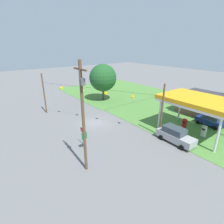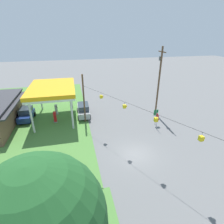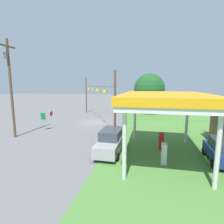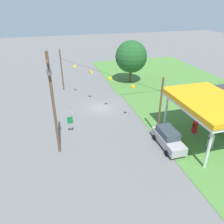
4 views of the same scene
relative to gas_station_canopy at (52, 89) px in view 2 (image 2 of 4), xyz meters
name	(u,v)px [view 2 (image 2 of 4)]	position (x,y,z in m)	size (l,w,h in m)	color
ground_plane	(136,154)	(-11.93, -9.58, -4.87)	(160.00, 160.00, 0.00)	slate
grass_verge_station_corner	(1,118)	(2.00, 8.98, -4.85)	(36.00, 28.00, 0.04)	#4C7F38
gas_station_canopy	(52,89)	(0.00, 0.00, 0.00)	(9.85, 6.77, 5.38)	silver
fuel_pump_near	(55,117)	(-1.51, 0.00, -4.07)	(0.71, 0.56, 1.69)	gray
fuel_pump_far	(56,110)	(1.51, 0.00, -4.07)	(0.71, 0.56, 1.69)	gray
car_at_pumps_front	(83,110)	(-0.08, -4.51, -3.82)	(5.11, 2.16, 2.10)	#9E9EA3
car_at_pumps_rear	(26,114)	(0.29, 4.51, -3.86)	(4.14, 2.22, 2.02)	navy
stop_sign_roadside	(157,117)	(-7.01, -14.51, -3.06)	(0.80, 0.08, 2.50)	#99999E
route_sign	(156,114)	(-5.70, -14.91, -3.16)	(0.10, 0.70, 2.40)	gray
utility_pole_main	(159,79)	(-2.37, -16.56, 1.27)	(2.20, 0.44, 11.04)	brown
signal_span_gantry	(138,123)	(-11.93, -9.60, -0.75)	(19.13, 10.24, 7.51)	brown
tree_west_verge	(39,222)	(-21.71, -1.18, 0.36)	(6.15, 6.15, 8.32)	#4C3828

